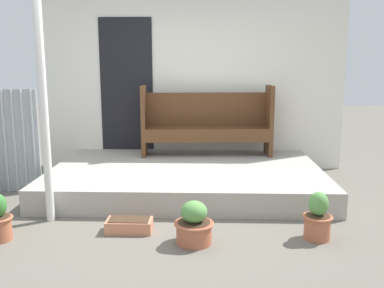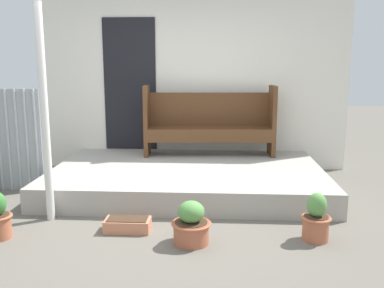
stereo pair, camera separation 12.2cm
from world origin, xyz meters
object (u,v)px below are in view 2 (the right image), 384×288
(flower_pot_middle, at_px, (191,225))
(support_post, at_px, (44,115))
(bench, at_px, (209,120))
(planter_box_rect, at_px, (128,225))
(flower_pot_right, at_px, (316,220))

(flower_pot_middle, bearing_deg, support_post, 160.90)
(support_post, distance_m, bench, 2.60)
(support_post, relative_size, planter_box_rect, 4.98)
(planter_box_rect, bearing_deg, flower_pot_right, -3.76)
(bench, xyz_separation_m, flower_pot_right, (1.04, -2.38, -0.60))
(support_post, xyz_separation_m, planter_box_rect, (0.88, -0.28, -1.05))
(support_post, relative_size, flower_pot_right, 4.83)
(support_post, distance_m, flower_pot_middle, 1.87)
(flower_pot_right, bearing_deg, planter_box_rect, 176.24)
(bench, bearing_deg, flower_pot_right, -69.53)
(bench, height_order, flower_pot_right, bench)
(support_post, xyz_separation_m, flower_pot_middle, (1.53, -0.53, -0.94))
(support_post, bearing_deg, flower_pot_middle, -19.10)
(flower_pot_middle, xyz_separation_m, flower_pot_right, (1.16, 0.13, 0.02))
(support_post, bearing_deg, planter_box_rect, -17.35)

